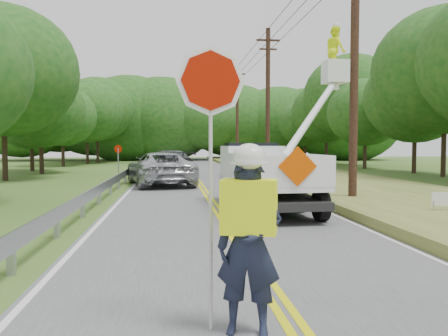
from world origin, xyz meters
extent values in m
plane|color=#42631C|center=(0.00, 0.00, 0.00)|extent=(140.00, 140.00, 0.00)
cube|color=#4F4F52|center=(0.00, 14.00, 0.01)|extent=(7.20, 96.00, 0.02)
cube|color=#DDDC06|center=(-0.10, 14.00, 0.02)|extent=(0.12, 96.00, 0.00)
cube|color=#DDDC06|center=(0.10, 14.00, 0.02)|extent=(0.12, 96.00, 0.00)
cube|color=silver|center=(-3.45, 14.00, 0.02)|extent=(0.12, 96.00, 0.00)
cube|color=silver|center=(3.45, 14.00, 0.02)|extent=(0.12, 96.00, 0.00)
cube|color=#9C9FA4|center=(-4.10, 1.00, 0.35)|extent=(0.12, 0.14, 0.70)
cube|color=#9C9FA4|center=(-4.10, 4.00, 0.35)|extent=(0.12, 0.14, 0.70)
cube|color=#9C9FA4|center=(-4.10, 7.00, 0.35)|extent=(0.12, 0.14, 0.70)
cube|color=#9C9FA4|center=(-4.10, 10.00, 0.35)|extent=(0.12, 0.14, 0.70)
cube|color=#9C9FA4|center=(-4.10, 13.00, 0.35)|extent=(0.12, 0.14, 0.70)
cube|color=#9C9FA4|center=(-4.10, 16.00, 0.35)|extent=(0.12, 0.14, 0.70)
cube|color=#9C9FA4|center=(-4.10, 19.00, 0.35)|extent=(0.12, 0.14, 0.70)
cube|color=#9C9FA4|center=(-4.10, 22.00, 0.35)|extent=(0.12, 0.14, 0.70)
cube|color=#9C9FA4|center=(-4.10, 25.00, 0.35)|extent=(0.12, 0.14, 0.70)
cube|color=#9C9FA4|center=(-4.10, 28.00, 0.35)|extent=(0.12, 0.14, 0.70)
cube|color=#9C9FA4|center=(-4.10, 31.00, 0.35)|extent=(0.12, 0.14, 0.70)
cube|color=#9C9FA4|center=(-4.10, 34.00, 0.35)|extent=(0.12, 0.14, 0.70)
cube|color=#9C9FA4|center=(-4.10, 37.00, 0.35)|extent=(0.12, 0.14, 0.70)
cube|color=#9C9FA4|center=(-4.00, 15.00, 0.60)|extent=(0.05, 48.00, 0.34)
cylinder|color=black|center=(5.00, 9.00, 5.00)|extent=(0.30, 0.30, 10.00)
cylinder|color=black|center=(5.00, 24.00, 5.00)|extent=(0.30, 0.30, 10.00)
cube|color=black|center=(5.00, 24.00, 9.20)|extent=(1.60, 0.12, 0.12)
cube|color=black|center=(5.00, 24.00, 8.60)|extent=(1.20, 0.10, 0.10)
cylinder|color=black|center=(5.00, 39.00, 5.00)|extent=(0.30, 0.30, 10.00)
cube|color=black|center=(5.00, 39.00, 9.20)|extent=(1.60, 0.12, 0.12)
cube|color=black|center=(5.00, 39.00, 8.60)|extent=(1.20, 0.10, 0.10)
cylinder|color=black|center=(4.30, 17.50, 9.10)|extent=(0.03, 43.00, 0.03)
cylinder|color=black|center=(5.00, 17.50, 9.10)|extent=(0.03, 43.00, 0.03)
cylinder|color=black|center=(5.70, 17.50, 9.10)|extent=(0.03, 43.00, 0.03)
cube|color=#536129|center=(7.10, 14.00, 0.15)|extent=(7.00, 96.00, 0.30)
cylinder|color=#332319|center=(-11.36, 21.54, 1.88)|extent=(0.32, 0.32, 3.76)
ellipsoid|color=#154716|center=(-11.36, 21.54, 6.48)|extent=(8.78, 8.78, 7.72)
cylinder|color=#332319|center=(-10.96, 27.67, 1.37)|extent=(0.32, 0.32, 2.74)
ellipsoid|color=#154716|center=(-10.96, 27.67, 4.72)|extent=(6.39, 6.39, 5.63)
cylinder|color=#332319|center=(-12.72, 31.37, 1.25)|extent=(0.32, 0.32, 2.51)
ellipsoid|color=#154716|center=(-12.72, 31.37, 4.32)|extent=(5.86, 5.86, 5.15)
cylinder|color=#332319|center=(-12.08, 39.07, 1.42)|extent=(0.32, 0.32, 2.83)
ellipsoid|color=#154716|center=(-12.08, 39.07, 4.87)|extent=(6.60, 6.60, 5.81)
cylinder|color=#332319|center=(-10.79, 44.65, 1.68)|extent=(0.32, 0.32, 3.36)
ellipsoid|color=#154716|center=(-10.79, 44.65, 5.79)|extent=(7.84, 7.84, 6.90)
cylinder|color=#332319|center=(-10.32, 48.57, 1.83)|extent=(0.32, 0.32, 3.66)
ellipsoid|color=#154716|center=(-10.32, 48.57, 6.29)|extent=(8.53, 8.53, 7.50)
cylinder|color=#332319|center=(16.37, 21.68, 2.03)|extent=(0.32, 0.32, 4.07)
ellipsoid|color=#154716|center=(16.37, 21.68, 7.01)|extent=(9.50, 9.50, 8.36)
cylinder|color=#332319|center=(16.49, 25.59, 1.62)|extent=(0.32, 0.32, 3.24)
ellipsoid|color=#154716|center=(16.49, 25.59, 5.58)|extent=(7.56, 7.56, 6.65)
cylinder|color=#332319|center=(15.43, 32.03, 1.44)|extent=(0.32, 0.32, 2.88)
ellipsoid|color=#154716|center=(15.43, 32.03, 4.97)|extent=(6.73, 6.73, 5.92)
cylinder|color=#332319|center=(16.35, 37.65, 2.03)|extent=(0.32, 0.32, 4.07)
ellipsoid|color=#154716|center=(16.35, 37.65, 7.00)|extent=(9.49, 9.49, 8.35)
cylinder|color=#332319|center=(15.49, 42.42, 1.66)|extent=(0.32, 0.32, 3.32)
ellipsoid|color=#154716|center=(15.49, 42.42, 5.72)|extent=(7.75, 7.75, 6.82)
cylinder|color=#332319|center=(14.25, 46.49, 1.37)|extent=(0.32, 0.32, 2.74)
ellipsoid|color=#154716|center=(14.25, 46.49, 4.72)|extent=(6.39, 6.39, 5.62)
ellipsoid|color=#154716|center=(-21.00, 55.26, 5.50)|extent=(13.56, 10.17, 10.17)
ellipsoid|color=#154716|center=(-17.04, 57.94, 5.50)|extent=(11.87, 8.91, 8.91)
ellipsoid|color=#154716|center=(-12.14, 57.28, 5.50)|extent=(13.12, 9.84, 9.84)
ellipsoid|color=#154716|center=(-7.32, 56.41, 5.50)|extent=(15.90, 11.92, 11.92)
ellipsoid|color=#154716|center=(-2.99, 56.15, 5.50)|extent=(15.40, 11.55, 11.55)
ellipsoid|color=#154716|center=(2.46, 54.40, 5.50)|extent=(10.81, 8.11, 8.11)
ellipsoid|color=#154716|center=(7.06, 57.79, 5.50)|extent=(13.77, 10.33, 10.33)
ellipsoid|color=#154716|center=(13.51, 56.98, 5.50)|extent=(12.78, 9.59, 9.59)
ellipsoid|color=#154716|center=(17.44, 56.09, 5.50)|extent=(12.08, 9.06, 9.06)
ellipsoid|color=#154716|center=(22.13, 54.07, 5.50)|extent=(15.96, 11.97, 11.97)
imported|color=#191E33|center=(-0.58, -1.78, 1.02)|extent=(0.84, 0.66, 2.00)
cube|color=#D6EC10|center=(-0.58, -1.78, 1.48)|extent=(0.69, 0.53, 0.61)
ellipsoid|color=silver|center=(-0.58, -1.78, 2.03)|extent=(0.37, 0.37, 0.30)
cylinder|color=#B7B7B7|center=(-1.00, -1.61, 1.42)|extent=(0.04, 0.04, 2.81)
cylinder|color=#971100|center=(-1.00, -1.61, 2.89)|extent=(0.80, 0.12, 0.80)
cylinder|color=black|center=(0.83, 5.41, 0.46)|extent=(0.33, 0.90, 0.89)
cylinder|color=black|center=(2.68, 5.51, 0.46)|extent=(0.33, 0.90, 0.89)
cylinder|color=black|center=(0.72, 7.26, 0.46)|extent=(0.33, 0.90, 0.89)
cylinder|color=black|center=(2.57, 7.36, 0.46)|extent=(0.33, 0.90, 0.89)
cylinder|color=black|center=(0.59, 9.57, 0.46)|extent=(0.33, 0.90, 0.89)
cylinder|color=black|center=(2.44, 9.68, 0.46)|extent=(0.33, 0.90, 0.89)
cube|color=black|center=(1.63, 7.59, 0.53)|extent=(2.27, 6.03, 0.23)
cube|color=white|center=(1.67, 6.94, 0.99)|extent=(2.36, 4.37, 0.20)
cube|color=white|center=(0.62, 6.88, 1.46)|extent=(0.29, 4.26, 0.83)
cube|color=white|center=(2.71, 7.00, 1.46)|extent=(0.29, 4.26, 0.83)
cube|color=white|center=(1.79, 4.83, 1.46)|extent=(2.13, 0.17, 0.83)
cube|color=white|center=(1.49, 10.09, 1.27)|extent=(2.18, 1.87, 1.67)
cube|color=black|center=(1.48, 10.27, 1.87)|extent=(1.92, 1.31, 0.69)
cube|color=white|center=(1.72, 5.92, 1.46)|extent=(0.88, 0.88, 0.74)
cube|color=white|center=(4.30, 9.00, 4.73)|extent=(0.79, 0.79, 0.79)
imported|color=#D6EC10|center=(4.30, 9.00, 5.49)|extent=(0.62, 0.80, 1.65)
cube|color=#D64600|center=(1.79, 4.77, 1.60)|extent=(1.05, 0.10, 1.05)
imported|color=#B3B4BB|center=(-2.13, 17.41, 0.88)|extent=(4.07, 6.67, 1.73)
imported|color=#383C40|center=(-1.81, 24.34, 0.89)|extent=(3.97, 6.44, 1.74)
cylinder|color=#9C9FA4|center=(-4.39, 18.37, 1.00)|extent=(0.06, 0.06, 2.00)
cylinder|color=#971100|center=(-4.39, 18.37, 1.91)|extent=(0.38, 0.29, 0.45)
cube|color=white|center=(6.16, 5.37, 0.61)|extent=(0.56, 0.11, 0.39)
cylinder|color=#9C9FA4|center=(5.93, 5.37, 0.28)|extent=(0.02, 0.02, 0.56)
cylinder|color=#9C9FA4|center=(6.38, 5.37, 0.28)|extent=(0.02, 0.02, 0.56)
camera|label=1|loc=(-1.42, -6.82, 2.18)|focal=36.70mm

